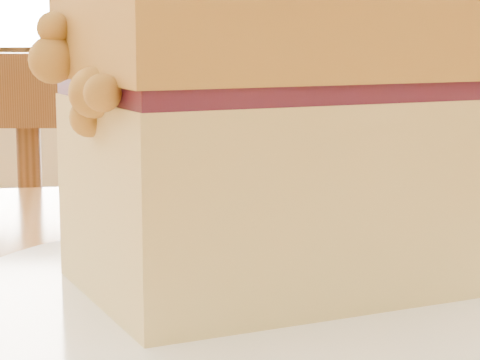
% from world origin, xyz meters
% --- Properties ---
extents(plate, '(0.24, 0.24, 0.02)m').
position_xyz_m(plate, '(-0.12, 0.29, 0.76)').
color(plate, white).
rests_on(plate, cafe_table_main).
extents(cake_slice, '(0.15, 0.12, 0.13)m').
position_xyz_m(cake_slice, '(-0.12, 0.29, 0.83)').
color(cake_slice, '#D2BF76').
rests_on(cake_slice, plate).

